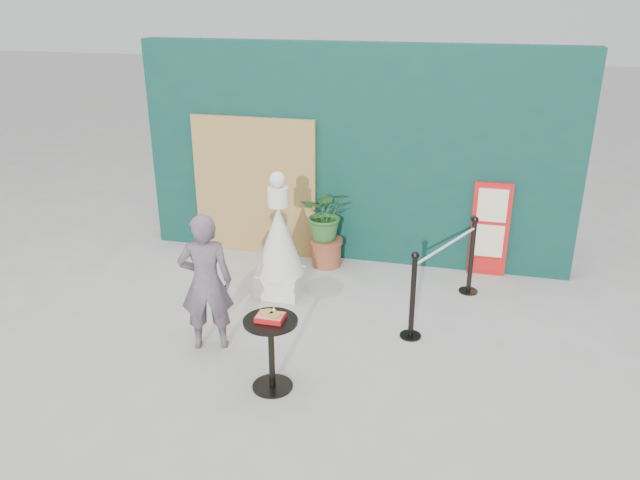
# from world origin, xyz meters

# --- Properties ---
(ground) EXTENTS (60.00, 60.00, 0.00)m
(ground) POSITION_xyz_m (0.00, 0.00, 0.00)
(ground) COLOR #ADAAA5
(ground) RESTS_ON ground
(back_wall) EXTENTS (6.00, 0.30, 3.00)m
(back_wall) POSITION_xyz_m (0.00, 3.15, 1.50)
(back_wall) COLOR #0B3233
(back_wall) RESTS_ON ground
(bamboo_fence) EXTENTS (1.80, 0.08, 2.00)m
(bamboo_fence) POSITION_xyz_m (-1.40, 2.94, 1.00)
(bamboo_fence) COLOR tan
(bamboo_fence) RESTS_ON ground
(woman) EXTENTS (0.65, 0.54, 1.53)m
(woman) POSITION_xyz_m (-1.02, 0.31, 0.77)
(woman) COLOR #675861
(woman) RESTS_ON ground
(menu_board) EXTENTS (0.50, 0.07, 1.30)m
(menu_board) POSITION_xyz_m (1.90, 2.95, 0.65)
(menu_board) COLOR red
(menu_board) RESTS_ON ground
(statue) EXTENTS (0.63, 0.63, 1.61)m
(statue) POSITION_xyz_m (-0.66, 1.72, 0.66)
(statue) COLOR silver
(statue) RESTS_ON ground
(cafe_table) EXTENTS (0.52, 0.52, 0.75)m
(cafe_table) POSITION_xyz_m (-0.12, -0.26, 0.50)
(cafe_table) COLOR black
(cafe_table) RESTS_ON ground
(food_basket) EXTENTS (0.26, 0.19, 0.11)m
(food_basket) POSITION_xyz_m (-0.11, -0.25, 0.79)
(food_basket) COLOR red
(food_basket) RESTS_ON cafe_table
(planter) EXTENTS (0.67, 0.58, 1.15)m
(planter) POSITION_xyz_m (-0.28, 2.71, 0.66)
(planter) COLOR #9A5032
(planter) RESTS_ON ground
(stanchion_barrier) EXTENTS (0.84, 1.54, 1.03)m
(stanchion_barrier) POSITION_xyz_m (1.39, 1.68, 0.49)
(stanchion_barrier) COLOR black
(stanchion_barrier) RESTS_ON ground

